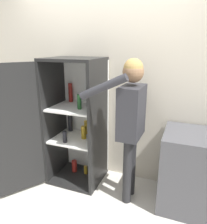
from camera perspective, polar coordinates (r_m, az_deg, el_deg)
name	(u,v)px	position (r m, az deg, el deg)	size (l,w,h in m)	color
ground_plane	(74,214)	(2.65, -7.75, -24.87)	(12.00, 12.00, 0.00)	beige
wall_back	(106,84)	(2.90, 0.68, 7.34)	(7.00, 0.06, 2.55)	beige
refrigerator	(64,124)	(2.83, -10.21, -3.04)	(1.08, 1.15, 1.63)	black
person	(131,114)	(2.37, 7.14, -0.51)	(0.62, 0.53, 1.65)	#262628
counter	(198,172)	(2.68, 23.41, -14.23)	(0.77, 0.63, 0.88)	#4C4C51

